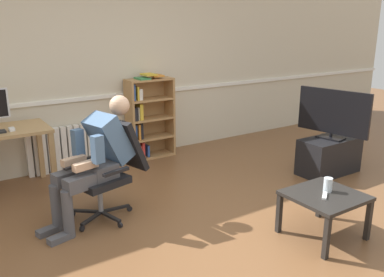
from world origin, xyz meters
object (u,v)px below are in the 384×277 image
object	(u,v)px
coffee_table	(325,200)
bookshelf	(146,118)
radiator	(61,149)
drinking_glass	(328,185)
tv_stand	(329,156)
tv_screen	(333,113)
computer_mouse	(12,129)
person_seated	(96,157)
office_chair	(111,165)
spare_remote	(325,196)

from	to	relation	value
coffee_table	bookshelf	bearing A→B (deg)	95.62
radiator	drinking_glass	size ratio (longest dim) A/B	6.55
tv_stand	drinking_glass	distance (m)	1.67
tv_screen	drinking_glass	bearing A→B (deg)	116.45
computer_mouse	radiator	world-z (taller)	computer_mouse
radiator	tv_stand	bearing A→B (deg)	-34.64
computer_mouse	drinking_glass	size ratio (longest dim) A/B	0.77
bookshelf	coffee_table	bearing A→B (deg)	-84.38
computer_mouse	person_seated	world-z (taller)	person_seated
computer_mouse	drinking_glass	bearing A→B (deg)	-48.52
tv_screen	office_chair	bearing A→B (deg)	69.70
bookshelf	tv_stand	bearing A→B (deg)	-48.67
computer_mouse	tv_stand	bearing A→B (deg)	-22.80
drinking_glass	tv_stand	bearing A→B (deg)	37.61
person_seated	office_chair	bearing A→B (deg)	90.00
tv_stand	spare_remote	size ratio (longest dim) A/B	5.43
person_seated	radiator	bearing A→B (deg)	162.29
bookshelf	spare_remote	xyz separation A→B (m)	(0.23, -2.96, -0.15)
computer_mouse	person_seated	distance (m)	1.20
computer_mouse	bookshelf	size ratio (longest dim) A/B	0.08
person_seated	tv_screen	size ratio (longest dim) A/B	1.30
tv_stand	drinking_glass	xyz separation A→B (m)	(-1.31, -1.01, 0.25)
person_seated	drinking_glass	distance (m)	2.18
tv_stand	tv_screen	world-z (taller)	tv_screen
computer_mouse	drinking_glass	xyz separation A→B (m)	(2.19, -2.48, -0.29)
computer_mouse	spare_remote	bearing A→B (deg)	-50.76
computer_mouse	tv_screen	world-z (taller)	tv_screen
spare_remote	tv_screen	bearing A→B (deg)	91.38
tv_screen	tv_stand	bearing A→B (deg)	90.00
bookshelf	spare_remote	size ratio (longest dim) A/B	8.08
computer_mouse	radiator	bearing A→B (deg)	38.79
spare_remote	drinking_glass	bearing A→B (deg)	83.36
bookshelf	office_chair	xyz separation A→B (m)	(-1.13, -1.43, -0.05)
spare_remote	tv_stand	bearing A→B (deg)	91.40
tv_stand	computer_mouse	bearing A→B (deg)	157.20
coffee_table	spare_remote	xyz separation A→B (m)	(-0.05, -0.04, 0.07)
computer_mouse	tv_stand	world-z (taller)	computer_mouse
drinking_glass	spare_remote	size ratio (longest dim) A/B	0.87
tv_stand	tv_screen	bearing A→B (deg)	11.14
office_chair	tv_stand	xyz separation A→B (m)	(2.79, -0.45, -0.29)
office_chair	spare_remote	xyz separation A→B (m)	(1.37, -1.52, -0.10)
tv_stand	coffee_table	bearing A→B (deg)	-142.93
coffee_table	drinking_glass	bearing A→B (deg)	23.53
drinking_glass	spare_remote	world-z (taller)	drinking_glass
tv_screen	spare_remote	distance (m)	1.82
computer_mouse	coffee_table	world-z (taller)	computer_mouse
computer_mouse	drinking_glass	world-z (taller)	computer_mouse
computer_mouse	tv_screen	xyz separation A→B (m)	(3.51, -1.47, 0.02)
bookshelf	radiator	distance (m)	1.25
computer_mouse	person_seated	size ratio (longest dim) A/B	0.08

